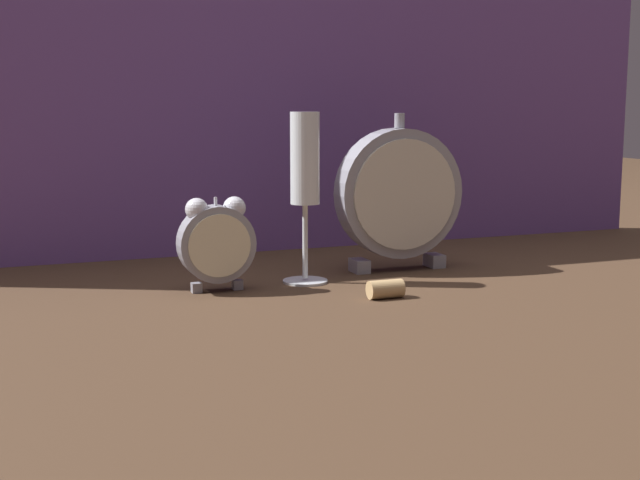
% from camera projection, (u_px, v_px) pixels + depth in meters
% --- Properties ---
extents(ground_plane, '(4.00, 4.00, 0.00)m').
position_uv_depth(ground_plane, '(343.00, 293.00, 1.08)').
color(ground_plane, '#422D1E').
extents(fabric_backdrop_drape, '(1.34, 0.01, 0.61)m').
position_uv_depth(fabric_backdrop_drape, '(262.00, 49.00, 1.33)').
color(fabric_backdrop_drape, '#6B478E').
rests_on(fabric_backdrop_drape, ground_plane).
extents(alarm_clock_twin_bell, '(0.09, 0.03, 0.12)m').
position_uv_depth(alarm_clock_twin_bell, '(216.00, 240.00, 1.08)').
color(alarm_clock_twin_bell, gray).
rests_on(alarm_clock_twin_bell, ground_plane).
extents(mantel_clock_silver, '(0.18, 0.04, 0.21)m').
position_uv_depth(mantel_clock_silver, '(399.00, 194.00, 1.21)').
color(mantel_clock_silver, gray).
rests_on(mantel_clock_silver, ground_plane).
extents(champagne_flute, '(0.06, 0.06, 0.22)m').
position_uv_depth(champagne_flute, '(305.00, 174.00, 1.12)').
color(champagne_flute, silver).
rests_on(champagne_flute, ground_plane).
extents(wine_cork, '(0.04, 0.02, 0.02)m').
position_uv_depth(wine_cork, '(386.00, 289.00, 1.05)').
color(wine_cork, tan).
rests_on(wine_cork, ground_plane).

